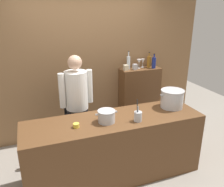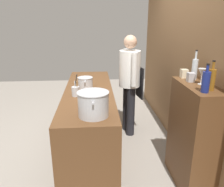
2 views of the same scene
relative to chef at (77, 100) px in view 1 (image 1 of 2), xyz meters
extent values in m
plane|color=gray|center=(0.36, -0.67, -0.96)|extent=(8.00, 8.00, 0.00)
cube|color=olive|center=(0.36, 0.73, 0.54)|extent=(4.40, 0.10, 3.00)
cube|color=brown|center=(0.36, -0.67, -0.51)|extent=(2.42, 0.70, 0.90)
cube|color=brown|center=(1.33, 0.52, -0.35)|extent=(0.76, 0.32, 1.23)
cylinder|color=black|center=(0.10, 0.01, -0.54)|extent=(0.14, 0.14, 0.84)
cylinder|color=black|center=(-0.10, -0.02, -0.54)|extent=(0.14, 0.14, 0.84)
cylinder|color=white|center=(0.00, 0.00, 0.17)|extent=(0.34, 0.34, 0.58)
cube|color=black|center=(-0.03, 0.17, -0.07)|extent=(0.30, 0.07, 0.52)
cylinder|color=white|center=(0.22, 0.03, 0.19)|extent=(0.09, 0.09, 0.52)
cylinder|color=white|center=(-0.22, -0.04, 0.19)|extent=(0.09, 0.09, 0.52)
sphere|color=tan|center=(0.00, 0.00, 0.59)|extent=(0.21, 0.21, 0.21)
cylinder|color=#B7BABF|center=(1.30, -0.59, 0.06)|extent=(0.33, 0.33, 0.26)
cylinder|color=#B7BABF|center=(1.30, -0.59, 0.20)|extent=(0.34, 0.34, 0.01)
cube|color=#B7BABF|center=(1.12, -0.59, 0.15)|extent=(0.04, 0.02, 0.02)
cube|color=#B7BABF|center=(1.48, -0.59, 0.15)|extent=(0.04, 0.02, 0.02)
cylinder|color=#B7BABF|center=(0.23, -0.71, 0.01)|extent=(0.22, 0.22, 0.15)
cylinder|color=#B7BABF|center=(0.23, -0.71, 0.09)|extent=(0.23, 0.23, 0.01)
cube|color=#B7BABF|center=(0.11, -0.71, 0.06)|extent=(0.04, 0.02, 0.02)
cube|color=#B7BABF|center=(0.36, -0.71, 0.06)|extent=(0.04, 0.02, 0.02)
cylinder|color=#B7BABF|center=(0.63, -0.83, 0.00)|extent=(0.10, 0.10, 0.13)
cylinder|color=#262626|center=(0.61, -0.83, 0.09)|extent=(0.02, 0.06, 0.28)
cylinder|color=olive|center=(0.63, -0.81, 0.05)|extent=(0.03, 0.02, 0.19)
cylinder|color=#B7BABF|center=(0.63, -0.83, 0.05)|extent=(0.03, 0.02, 0.19)
cylinder|color=yellow|center=(-0.17, -0.72, -0.04)|extent=(0.08, 0.08, 0.05)
cylinder|color=silver|center=(1.10, 0.56, 0.38)|extent=(0.06, 0.06, 0.23)
cylinder|color=silver|center=(1.10, 0.56, 0.54)|extent=(0.02, 0.02, 0.09)
cylinder|color=black|center=(1.10, 0.56, 0.59)|extent=(0.03, 0.03, 0.01)
cylinder|color=navy|center=(1.58, 0.46, 0.36)|extent=(0.07, 0.07, 0.20)
cylinder|color=navy|center=(1.58, 0.46, 0.49)|extent=(0.03, 0.03, 0.06)
cylinder|color=black|center=(1.58, 0.46, 0.53)|extent=(0.03, 0.03, 0.01)
cylinder|color=#8C5919|center=(1.52, 0.55, 0.37)|extent=(0.07, 0.07, 0.21)
cylinder|color=#8C5919|center=(1.52, 0.55, 0.51)|extent=(0.02, 0.02, 0.07)
cylinder|color=black|center=(1.52, 0.55, 0.55)|extent=(0.03, 0.03, 0.01)
cylinder|color=silver|center=(1.32, 0.55, 0.27)|extent=(0.06, 0.06, 0.01)
cylinder|color=silver|center=(1.32, 0.55, 0.31)|extent=(0.01, 0.01, 0.09)
cone|color=silver|center=(1.32, 0.55, 0.40)|extent=(0.08, 0.08, 0.08)
cylinder|color=silver|center=(1.42, 0.59, 0.27)|extent=(0.06, 0.06, 0.01)
cylinder|color=silver|center=(1.42, 0.59, 0.30)|extent=(0.01, 0.01, 0.07)
cone|color=silver|center=(1.42, 0.59, 0.38)|extent=(0.07, 0.07, 0.09)
cube|color=#B2B2B7|center=(1.20, 0.48, 0.32)|extent=(0.07, 0.07, 0.10)
cube|color=beige|center=(1.02, 0.48, 0.31)|extent=(0.08, 0.08, 0.10)
camera|label=1|loc=(-0.64, -3.28, 1.31)|focal=37.39mm
camera|label=2|loc=(3.51, -0.57, 0.92)|focal=35.81mm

